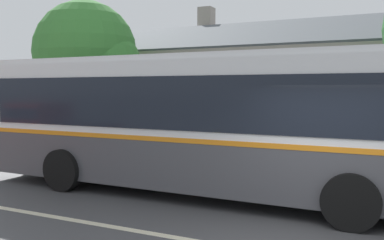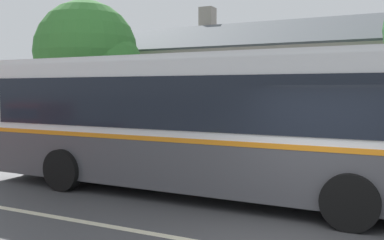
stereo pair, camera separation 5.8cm
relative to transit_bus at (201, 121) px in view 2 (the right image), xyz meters
name	(u,v)px [view 2 (the right image)]	position (x,y,z in m)	size (l,w,h in m)	color
sidewalk_far	(350,177)	(2.97, 3.10, -1.62)	(60.00, 3.00, 0.15)	#9E9E99
community_building	(335,97)	(1.57, 10.29, 0.38)	(23.89, 9.09, 6.53)	gray
transit_bus	(201,121)	(0.00, 0.00, 0.00)	(11.15, 2.84, 3.16)	#47474C
bench_by_building	(74,141)	(-6.30, 2.84, -1.13)	(1.61, 0.51, 0.94)	brown
street_tree_secondary	(91,57)	(-6.28, 3.84, 1.92)	(4.08, 3.80, 5.70)	#4C3828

